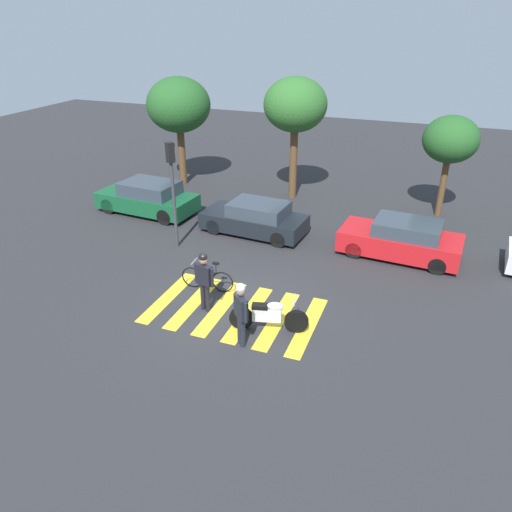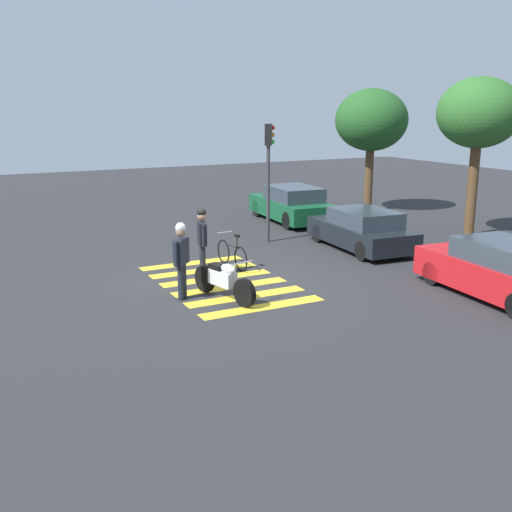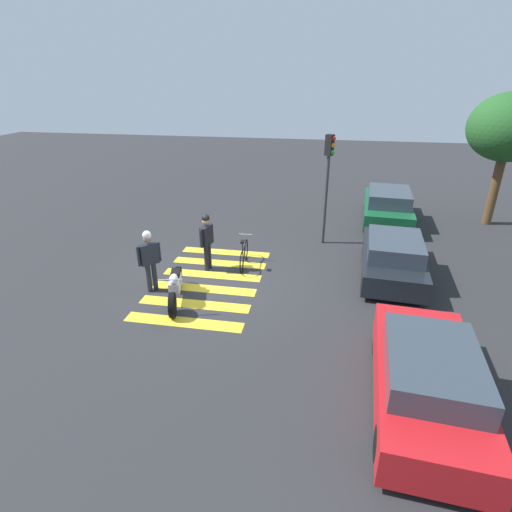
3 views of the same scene
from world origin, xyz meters
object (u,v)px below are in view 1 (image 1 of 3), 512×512
officer_on_foot (241,310)px  car_red_convertible (401,240)px  traffic_light_pole (173,178)px  police_motorcycle (268,316)px  car_black_suv (255,219)px  leaning_bicycle (207,279)px  car_green_compact (148,198)px  officer_by_motorcycle (204,277)px

officer_on_foot → car_red_convertible: officer_on_foot is taller
traffic_light_pole → police_motorcycle: bearing=-38.1°
car_black_suv → traffic_light_pole: traffic_light_pole is taller
leaning_bicycle → car_green_compact: (-5.33, 5.13, 0.29)m
car_black_suv → officer_by_motorcycle: bearing=-83.9°
car_green_compact → car_black_suv: (5.18, -0.43, -0.06)m
officer_on_foot → car_green_compact: size_ratio=0.42×
police_motorcycle → leaning_bicycle: size_ratio=1.24×
car_red_convertible → officer_by_motorcycle: bearing=-131.5°
leaning_bicycle → car_green_compact: bearing=136.1°
leaning_bicycle → car_red_convertible: bearing=39.9°
police_motorcycle → leaning_bicycle: (-2.55, 1.41, -0.08)m
car_black_suv → traffic_light_pole: size_ratio=1.07×
traffic_light_pole → officer_on_foot: bearing=-46.5°
officer_on_foot → car_red_convertible: size_ratio=0.43×
police_motorcycle → officer_on_foot: bearing=-117.0°
leaning_bicycle → car_black_suv: bearing=91.9°
officer_on_foot → car_red_convertible: bearing=63.8°
car_black_suv → traffic_light_pole: 3.78m
car_green_compact → car_red_convertible: bearing=-2.9°
car_red_convertible → police_motorcycle: bearing=-116.0°
car_black_suv → car_red_convertible: size_ratio=0.97×
police_motorcycle → car_red_convertible: bearing=64.0°
police_motorcycle → car_green_compact: (-7.88, 6.55, 0.21)m
police_motorcycle → car_green_compact: size_ratio=0.49×
officer_by_motorcycle → car_black_suv: size_ratio=0.45×
car_green_compact → police_motorcycle: bearing=-39.7°
officer_by_motorcycle → officer_on_foot: bearing=-36.2°
traffic_light_pole → car_black_suv: bearing=43.1°
officer_on_foot → car_black_suv: bearing=107.9°
leaning_bicycle → car_red_convertible: car_red_convertible is taller
police_motorcycle → traffic_light_pole: traffic_light_pole is taller
officer_by_motorcycle → car_black_suv: bearing=96.1°
officer_by_motorcycle → car_green_compact: officer_by_motorcycle is taller
officer_on_foot → police_motorcycle: bearing=63.0°
officer_on_foot → car_green_compact: officer_on_foot is taller
police_motorcycle → car_red_convertible: (2.93, 6.00, 0.20)m
police_motorcycle → officer_on_foot: size_ratio=1.16×
police_motorcycle → car_red_convertible: size_ratio=0.50×
car_green_compact → traffic_light_pole: traffic_light_pole is taller
police_motorcycle → officer_by_motorcycle: (-2.09, 0.32, 0.64)m
car_black_suv → car_red_convertible: car_red_convertible is taller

